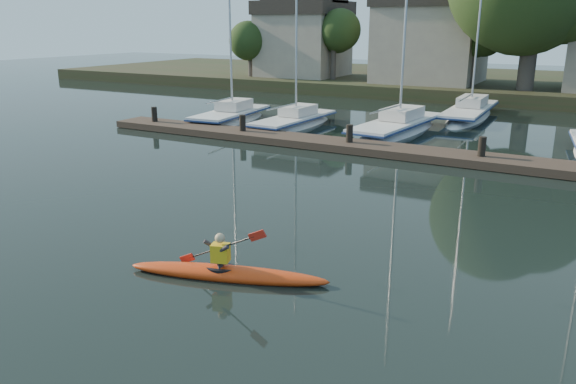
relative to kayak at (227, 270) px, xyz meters
The scene contains 8 objects.
ground 0.32m from the kayak, 89.94° to the left, with size 160.00×160.00×0.00m, color black.
kayak is the anchor object (origin of this frame).
dock 14.27m from the kayak, 90.00° to the left, with size 34.00×2.00×1.80m.
sailboat_0 22.00m from the kayak, 124.44° to the left, with size 2.99×8.17×12.68m.
sailboat_1 20.24m from the kayak, 114.06° to the left, with size 2.35×8.39×13.61m.
sailboat_2 19.71m from the kayak, 97.07° to the left, with size 3.22×10.06×16.37m.
sailboat_6 26.86m from the kayak, 90.23° to the left, with size 2.45×10.73×16.99m.
shore 40.70m from the kayak, 87.72° to the left, with size 90.00×25.25×12.75m.
Camera 1 is at (7.10, -10.06, 5.71)m, focal length 35.00 mm.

